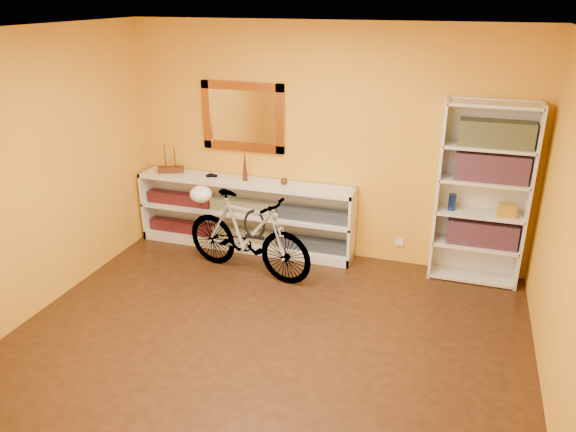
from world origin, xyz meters
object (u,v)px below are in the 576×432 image
(bicycle, at_px, (247,234))
(helmet, at_px, (201,194))
(console_unit, at_px, (245,214))
(bookcase, at_px, (482,195))

(bicycle, xyz_separation_m, helmet, (-0.59, 0.12, 0.35))
(console_unit, height_order, helmet, helmet)
(bookcase, height_order, bicycle, bookcase)
(bookcase, xyz_separation_m, bicycle, (-2.32, -0.63, -0.49))
(bookcase, xyz_separation_m, helmet, (-2.91, -0.51, -0.14))
(console_unit, xyz_separation_m, bookcase, (2.60, 0.03, 0.52))
(bookcase, relative_size, helmet, 7.77)
(console_unit, relative_size, helmet, 10.64)
(bookcase, distance_m, bicycle, 2.45)
(console_unit, height_order, bicycle, bicycle)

